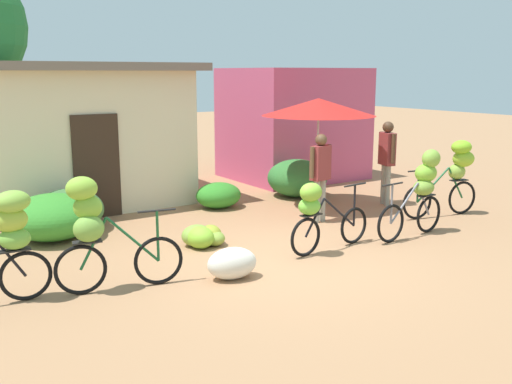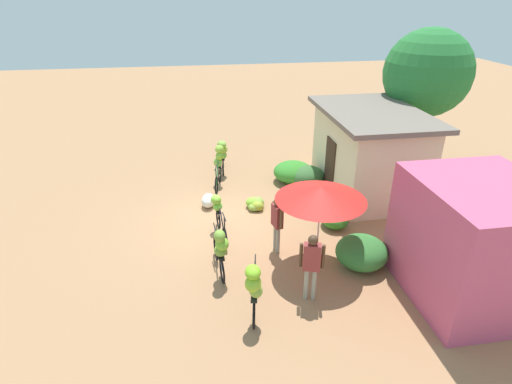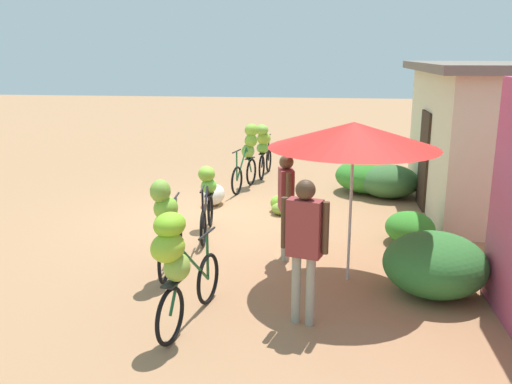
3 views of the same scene
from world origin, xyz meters
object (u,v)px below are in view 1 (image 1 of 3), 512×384
at_px(building_low, 74,134).
at_px(shop_pink, 293,123).
at_px(bicycle_center_loaded, 319,211).
at_px(bicycle_near_pile, 97,226).
at_px(banana_pile_on_ground, 203,236).
at_px(market_umbrella, 319,107).
at_px(bicycle_by_shop, 422,186).
at_px(person_vendor, 320,168).
at_px(bicycle_leftmost, 3,236).
at_px(bicycle_rightmost, 455,170).
at_px(person_bystander, 387,154).
at_px(produce_sack, 232,263).

xyz_separation_m(building_low, shop_pink, (5.82, 0.16, -0.07)).
bearing_deg(bicycle_center_loaded, bicycle_near_pile, 175.38).
xyz_separation_m(shop_pink, bicycle_near_pile, (-7.09, -5.38, -0.56)).
bearing_deg(banana_pile_on_ground, shop_pink, 40.73).
distance_m(market_umbrella, bicycle_center_loaded, 3.45).
relative_size(bicycle_by_shop, person_vendor, 1.00).
distance_m(bicycle_leftmost, bicycle_rightmost, 8.24).
bearing_deg(bicycle_near_pile, person_vendor, 14.93).
relative_size(shop_pink, person_vendor, 1.92).
xyz_separation_m(building_low, person_bystander, (5.48, -3.62, -0.41)).
bearing_deg(bicycle_rightmost, shop_pink, 90.99).
height_order(bicycle_leftmost, bicycle_by_shop, bicycle_by_shop).
bearing_deg(person_bystander, shop_pink, 84.73).
xyz_separation_m(building_low, bicycle_near_pile, (-1.26, -5.22, -0.62)).
height_order(shop_pink, bicycle_leftmost, shop_pink).
xyz_separation_m(bicycle_center_loaded, produce_sack, (-1.71, -0.24, -0.46)).
xyz_separation_m(building_low, person_vendor, (3.38, -3.99, -0.48)).
height_order(bicycle_center_loaded, bicycle_by_shop, bicycle_by_shop).
relative_size(market_umbrella, person_vendor, 1.39).
distance_m(bicycle_near_pile, banana_pile_on_ground, 2.43).
xyz_separation_m(bicycle_leftmost, bicycle_center_loaded, (4.44, -0.52, -0.18)).
bearing_deg(bicycle_leftmost, bicycle_by_shop, -5.53).
relative_size(building_low, market_umbrella, 2.10).
bearing_deg(produce_sack, market_umbrella, 36.33).
distance_m(bicycle_by_shop, person_vendor, 1.87).
height_order(shop_pink, bicycle_by_shop, shop_pink).
bearing_deg(banana_pile_on_ground, building_low, 100.87).
height_order(bicycle_rightmost, person_bystander, person_bystander).
distance_m(bicycle_center_loaded, banana_pile_on_ground, 1.94).
height_order(bicycle_leftmost, bicycle_rightmost, bicycle_rightmost).
height_order(shop_pink, person_vendor, shop_pink).
bearing_deg(bicycle_center_loaded, bicycle_by_shop, -3.22).
bearing_deg(person_vendor, building_low, 130.28).
distance_m(bicycle_rightmost, person_bystander, 1.48).
relative_size(bicycle_center_loaded, bicycle_rightmost, 0.98).
xyz_separation_m(building_low, bicycle_leftmost, (-2.32, -4.98, -0.65)).
distance_m(bicycle_by_shop, person_bystander, 2.34).
bearing_deg(person_vendor, bicycle_leftmost, -170.12).
bearing_deg(bicycle_by_shop, person_vendor, 119.02).
bearing_deg(bicycle_by_shop, produce_sack, -178.26).
height_order(shop_pink, banana_pile_on_ground, shop_pink).
bearing_deg(bicycle_center_loaded, bicycle_leftmost, 173.35).
height_order(market_umbrella, bicycle_leftmost, market_umbrella).
xyz_separation_m(bicycle_leftmost, bicycle_rightmost, (8.24, -0.04, 0.05)).
distance_m(bicycle_leftmost, person_vendor, 5.79).
distance_m(bicycle_leftmost, person_bystander, 7.92).
xyz_separation_m(market_umbrella, bicycle_near_pile, (-5.34, -2.19, -1.20)).
relative_size(building_low, bicycle_by_shop, 2.91).
bearing_deg(bicycle_leftmost, bicycle_near_pile, -12.98).
distance_m(building_low, person_bystander, 6.58).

